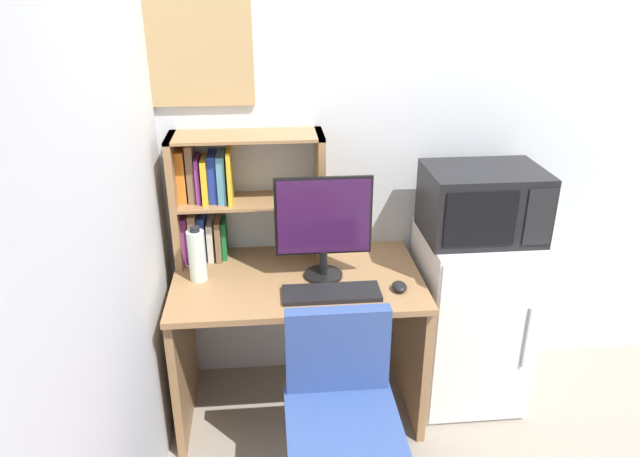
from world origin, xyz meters
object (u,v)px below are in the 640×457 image
at_px(monitor, 323,222).
at_px(desk_chair, 341,433).
at_px(microwave, 482,203).
at_px(hutch_bookshelf, 227,196).
at_px(keyboard, 331,293).
at_px(wall_corkboard, 183,49).
at_px(mini_fridge, 469,317).
at_px(computer_mouse, 399,287).
at_px(water_bottle, 197,255).

relative_size(monitor, desk_chair, 0.57).
bearing_deg(microwave, monitor, -175.88).
xyz_separation_m(hutch_bookshelf, microwave, (1.15, -0.18, -0.00)).
xyz_separation_m(keyboard, wall_corkboard, (-0.59, 0.50, 0.95)).
xyz_separation_m(mini_fridge, microwave, (0.00, 0.00, 0.60)).
height_order(mini_fridge, desk_chair, mini_fridge).
relative_size(keyboard, desk_chair, 0.50).
relative_size(keyboard, computer_mouse, 4.79).
height_order(microwave, desk_chair, microwave).
distance_m(mini_fridge, wall_corkboard, 1.82).
relative_size(mini_fridge, wall_corkboard, 1.48).
bearing_deg(microwave, mini_fridge, -90.21).
height_order(microwave, wall_corkboard, wall_corkboard).
bearing_deg(computer_mouse, water_bottle, 168.26).
relative_size(monitor, keyboard, 1.13).
height_order(computer_mouse, water_bottle, water_bottle).
xyz_separation_m(hutch_bookshelf, mini_fridge, (1.15, -0.19, -0.60)).
bearing_deg(water_bottle, mini_fridge, 1.14).
xyz_separation_m(hutch_bookshelf, monitor, (0.43, -0.23, -0.05)).
xyz_separation_m(hutch_bookshelf, desk_chair, (0.44, -0.83, -0.68)).
bearing_deg(microwave, computer_mouse, -152.89).
xyz_separation_m(desk_chair, wall_corkboard, (-0.59, 0.93, 1.32)).
bearing_deg(wall_corkboard, mini_fridge, -12.10).
xyz_separation_m(hutch_bookshelf, wall_corkboard, (-0.15, 0.09, 0.64)).
bearing_deg(wall_corkboard, hutch_bookshelf, -31.97).
relative_size(water_bottle, desk_chair, 0.31).
distance_m(computer_mouse, water_bottle, 0.90).
relative_size(water_bottle, wall_corkboard, 0.43).
xyz_separation_m(monitor, wall_corkboard, (-0.58, 0.33, 0.69)).
height_order(computer_mouse, microwave, microwave).
xyz_separation_m(computer_mouse, mini_fridge, (0.41, 0.21, -0.31)).
height_order(monitor, wall_corkboard, wall_corkboard).
xyz_separation_m(hutch_bookshelf, water_bottle, (-0.13, -0.21, -0.19)).
distance_m(keyboard, mini_fridge, 0.80).
height_order(mini_fridge, microwave, microwave).
bearing_deg(monitor, microwave, 4.12).
xyz_separation_m(monitor, desk_chair, (0.01, -0.60, -0.63)).
distance_m(water_bottle, mini_fridge, 1.35).
distance_m(water_bottle, desk_chair, 0.97).
bearing_deg(wall_corkboard, water_bottle, -86.62).
relative_size(monitor, water_bottle, 1.85).
xyz_separation_m(keyboard, computer_mouse, (0.30, 0.02, 0.01)).
height_order(desk_chair, wall_corkboard, wall_corkboard).
height_order(keyboard, desk_chair, desk_chair).
xyz_separation_m(monitor, keyboard, (0.02, -0.17, -0.26)).
xyz_separation_m(microwave, desk_chair, (-0.71, -0.65, -0.67)).
bearing_deg(wall_corkboard, desk_chair, -57.72).
relative_size(computer_mouse, mini_fridge, 0.10).
bearing_deg(water_bottle, computer_mouse, -11.74).
bearing_deg(monitor, keyboard, -84.29).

